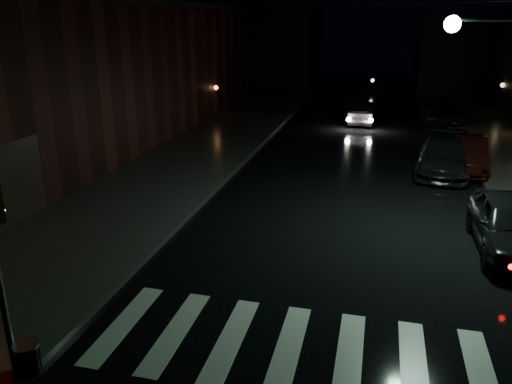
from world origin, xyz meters
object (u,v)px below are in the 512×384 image
Objects in this scene: parked_car_a at (510,225)px; parked_car_b at (466,154)px; oncoming_car at (361,112)px; parked_car_d at (440,110)px; parked_car_c at (444,155)px.

parked_car_b is (0.00, 8.25, -0.04)m from parked_car_a.
parked_car_a is 18.63m from oncoming_car.
parked_car_c is at bearing -102.47° from parked_car_d.
parked_car_d is at bearing -160.40° from oncoming_car.
parked_car_a reaches higher than parked_car_c.
parked_car_a reaches higher than parked_car_d.
parked_car_a is 1.02× the size of parked_car_b.
parked_car_c is 12.11m from parked_car_d.
parked_car_a is at bearing -75.31° from parked_car_c.
oncoming_car is at bearing -167.71° from parked_car_d.
parked_car_a is 0.85× the size of parked_car_d.
parked_car_c is at bearing -142.87° from parked_car_b.
parked_car_c is 1.21× the size of oncoming_car.
oncoming_car is at bearing 118.43° from parked_car_c.
parked_car_a is at bearing -82.15° from parked_car_b.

